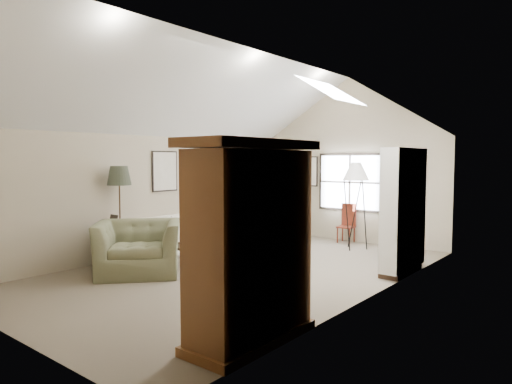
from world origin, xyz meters
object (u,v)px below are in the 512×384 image
Objects in this scene: armchair_far at (284,218)px; side_chair at (346,223)px; sofa at (176,234)px; coffee_table at (175,255)px; armoire at (251,242)px; armchair_near at (139,248)px; side_table at (114,248)px.

side_chair is (1.81, 0.05, 0.00)m from armchair_far.
sofa is 1.34m from coffee_table.
armoire is 1.55× the size of armchair_near.
armchair_far reaches higher than side_table.
sofa is 2.93× the size of side_chair.
sofa is (-4.38, 2.76, -0.70)m from armoire.
side_table is (0.07, -1.60, -0.06)m from sofa.
side_chair is at bearing 72.22° from coffee_table.
side_chair is (1.36, 4.22, 0.27)m from coffee_table.
armchair_near is 1.83× the size of coffee_table.
coffee_table is (-3.40, 1.88, -0.90)m from armoire.
armchair_near is at bearing 85.83° from armchair_far.
side_chair is at bearing 108.52° from armoire.
armchair_near is at bearing -5.33° from side_table.
armchair_far is at bearing 96.23° from coffee_table.
coffee_table is at bearing 39.44° from armchair_near.
armoire reaches higher than sofa.
armoire is 4.53m from side_table.
side_chair is (-2.04, 6.10, -0.63)m from armoire.
armchair_near is 0.84m from coffee_table.
sofa is 3.33m from armchair_far.
armoire reaches higher than armchair_near.
sofa reaches higher than coffee_table.
side_chair reaches higher than sofa.
side_chair reaches higher than coffee_table.
side_chair is (2.27, 4.94, 0.12)m from side_table.
coffee_table is (0.98, -0.89, -0.20)m from sofa.
sofa is at bearing -129.54° from side_chair.
armoire is 3.66m from armchair_near.
coffee_table is 4.45m from side_chair.
side_table is 0.74× the size of side_chair.
sofa is at bearing 147.76° from armoire.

